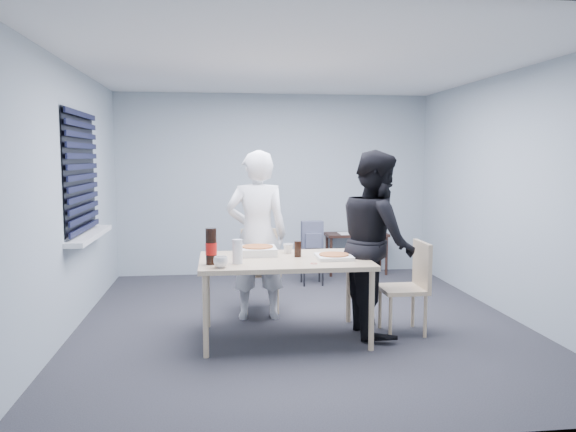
{
  "coord_description": "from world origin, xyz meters",
  "views": [
    {
      "loc": [
        -0.83,
        -5.62,
        1.7
      ],
      "look_at": [
        -0.11,
        0.1,
        1.09
      ],
      "focal_mm": 35.0,
      "sensor_mm": 36.0,
      "label": 1
    }
  ],
  "objects": [
    {
      "name": "person_white",
      "position": [
        -0.43,
        0.19,
        0.89
      ],
      "size": [
        0.65,
        0.42,
        1.77
      ],
      "primitive_type": "imported",
      "rotation": [
        0.0,
        0.0,
        3.14
      ],
      "color": "white",
      "rests_on": "ground"
    },
    {
      "name": "mug_b",
      "position": [
        -0.15,
        -0.22,
        0.81
      ],
      "size": [
        0.1,
        0.1,
        0.09
      ],
      "primitive_type": "imported",
      "color": "silver",
      "rests_on": "dining_table"
    },
    {
      "name": "pizza_box_a",
      "position": [
        -0.45,
        -0.28,
        0.8
      ],
      "size": [
        0.35,
        0.35,
        0.09
      ],
      "rotation": [
        0.0,
        0.0,
        0.22
      ],
      "color": "white",
      "rests_on": "dining_table"
    },
    {
      "name": "person_black",
      "position": [
        0.68,
        -0.42,
        0.89
      ],
      "size": [
        0.47,
        0.86,
        1.77
      ],
      "primitive_type": "imported",
      "rotation": [
        0.0,
        0.0,
        1.57
      ],
      "color": "black",
      "rests_on": "ground"
    },
    {
      "name": "dining_table",
      "position": [
        -0.22,
        -0.5,
        0.7
      ],
      "size": [
        1.56,
        0.99,
        0.76
      ],
      "color": "#D3BA88",
      "rests_on": "ground"
    },
    {
      "name": "stool",
      "position": [
        0.41,
        1.68,
        0.34
      ],
      "size": [
        0.33,
        0.33,
        0.45
      ],
      "color": "black",
      "rests_on": "ground"
    },
    {
      "name": "cola_glass",
      "position": [
        -0.08,
        -0.43,
        0.84
      ],
      "size": [
        0.07,
        0.07,
        0.15
      ],
      "primitive_type": "cylinder",
      "rotation": [
        0.0,
        0.0,
        -0.04
      ],
      "color": "black",
      "rests_on": "dining_table"
    },
    {
      "name": "plastic_cups",
      "position": [
        -0.66,
        -0.7,
        0.87
      ],
      "size": [
        0.11,
        0.11,
        0.22
      ],
      "primitive_type": "cylinder",
      "rotation": [
        0.0,
        0.0,
        0.28
      ],
      "color": "silver",
      "rests_on": "dining_table"
    },
    {
      "name": "chair_far",
      "position": [
        -0.37,
        0.58,
        0.51
      ],
      "size": [
        0.42,
        0.42,
        0.89
      ],
      "color": "#D3BA88",
      "rests_on": "ground"
    },
    {
      "name": "mug_a",
      "position": [
        -0.81,
        -0.87,
        0.81
      ],
      "size": [
        0.17,
        0.17,
        0.1
      ],
      "primitive_type": "imported",
      "rotation": [
        0.0,
        0.0,
        0.52
      ],
      "color": "silver",
      "rests_on": "dining_table"
    },
    {
      "name": "black_box",
      "position": [
        1.39,
        2.33,
        0.62
      ],
      "size": [
        0.13,
        0.1,
        0.05
      ],
      "primitive_type": "cube",
      "rotation": [
        0.0,
        0.0,
        0.07
      ],
      "color": "black",
      "rests_on": "side_table"
    },
    {
      "name": "rubber_band",
      "position": [
        0.01,
        -0.79,
        0.76
      ],
      "size": [
        0.07,
        0.07,
        0.0
      ],
      "primitive_type": "torus",
      "rotation": [
        0.0,
        0.0,
        0.28
      ],
      "color": "red",
      "rests_on": "dining_table"
    },
    {
      "name": "backpack",
      "position": [
        0.41,
        1.67,
        0.65
      ],
      "size": [
        0.28,
        0.21,
        0.4
      ],
      "rotation": [
        0.0,
        0.0,
        -0.39
      ],
      "color": "slate",
      "rests_on": "stool"
    },
    {
      "name": "room",
      "position": [
        -2.2,
        0.4,
        1.44
      ],
      "size": [
        5.0,
        5.0,
        5.0
      ],
      "color": "#29292E",
      "rests_on": "ground"
    },
    {
      "name": "soda_bottle",
      "position": [
        -0.89,
        -0.7,
        0.92
      ],
      "size": [
        0.1,
        0.1,
        0.32
      ],
      "rotation": [
        0.0,
        0.0,
        -0.33
      ],
      "color": "black",
      "rests_on": "dining_table"
    },
    {
      "name": "papers",
      "position": [
        1.02,
        2.25,
        0.6
      ],
      "size": [
        0.24,
        0.32,
        0.01
      ],
      "primitive_type": "cube",
      "rotation": [
        0.0,
        0.0,
        -0.06
      ],
      "color": "white",
      "rests_on": "side_table"
    },
    {
      "name": "chair_right",
      "position": [
        1.02,
        -0.49,
        0.51
      ],
      "size": [
        0.42,
        0.42,
        0.89
      ],
      "color": "#D3BA88",
      "rests_on": "ground"
    },
    {
      "name": "pizza_box_b",
      "position": [
        0.23,
        -0.57,
        0.78
      ],
      "size": [
        0.32,
        0.32,
        0.05
      ],
      "rotation": [
        0.0,
        0.0,
        0.15
      ],
      "color": "white",
      "rests_on": "dining_table"
    },
    {
      "name": "side_table",
      "position": [
        1.17,
        2.28,
        0.52
      ],
      "size": [
        0.89,
        0.4,
        0.6
      ],
      "color": "#341C14",
      "rests_on": "ground"
    }
  ]
}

